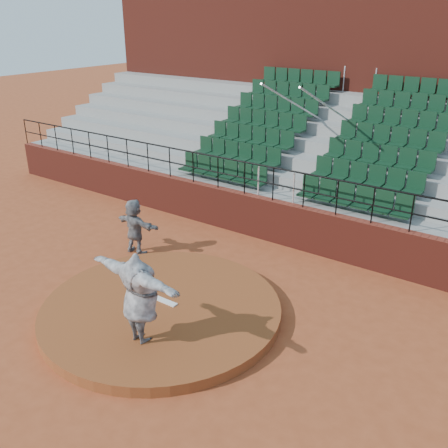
% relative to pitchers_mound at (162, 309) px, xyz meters
% --- Properties ---
extents(ground, '(90.00, 90.00, 0.00)m').
position_rel_pitchers_mound_xyz_m(ground, '(0.00, 0.00, -0.12)').
color(ground, '#9E4623').
rests_on(ground, ground).
extents(pitchers_mound, '(5.50, 5.50, 0.25)m').
position_rel_pitchers_mound_xyz_m(pitchers_mound, '(0.00, 0.00, 0.00)').
color(pitchers_mound, brown).
rests_on(pitchers_mound, ground).
extents(pitching_rubber, '(0.60, 0.15, 0.03)m').
position_rel_pitchers_mound_xyz_m(pitching_rubber, '(0.00, 0.15, 0.14)').
color(pitching_rubber, white).
rests_on(pitching_rubber, pitchers_mound).
extents(boundary_wall, '(24.00, 0.30, 1.30)m').
position_rel_pitchers_mound_xyz_m(boundary_wall, '(0.00, 5.00, 0.53)').
color(boundary_wall, maroon).
rests_on(boundary_wall, ground).
extents(wall_railing, '(24.04, 0.05, 1.03)m').
position_rel_pitchers_mound_xyz_m(wall_railing, '(0.00, 5.00, 1.90)').
color(wall_railing, black).
rests_on(wall_railing, boundary_wall).
extents(seating_deck, '(24.00, 5.97, 4.63)m').
position_rel_pitchers_mound_xyz_m(seating_deck, '(0.00, 8.65, 1.32)').
color(seating_deck, gray).
rests_on(seating_deck, ground).
extents(press_box_facade, '(24.00, 3.00, 7.10)m').
position_rel_pitchers_mound_xyz_m(press_box_facade, '(0.00, 12.60, 3.43)').
color(press_box_facade, maroon).
rests_on(press_box_facade, ground).
extents(pitcher, '(2.49, 0.88, 1.99)m').
position_rel_pitchers_mound_xyz_m(pitcher, '(0.56, -1.20, 1.12)').
color(pitcher, black).
rests_on(pitcher, pitchers_mound).
extents(fielder, '(1.52, 0.50, 1.63)m').
position_rel_pitchers_mound_xyz_m(fielder, '(-2.77, 2.00, 0.69)').
color(fielder, black).
rests_on(fielder, ground).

